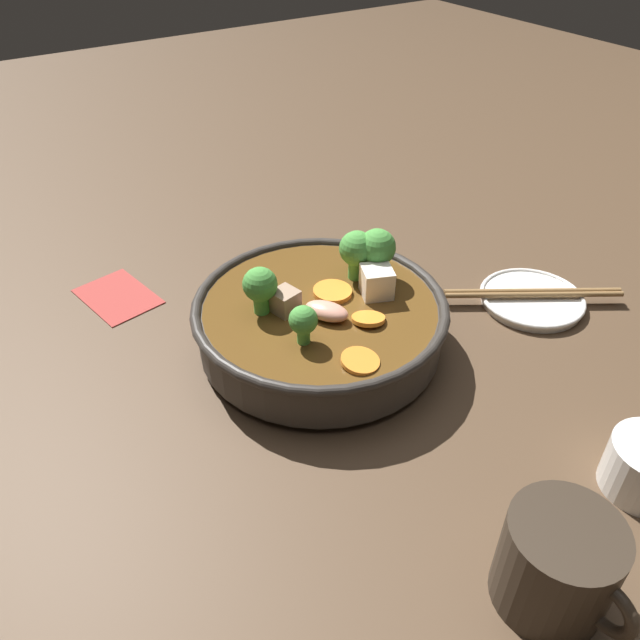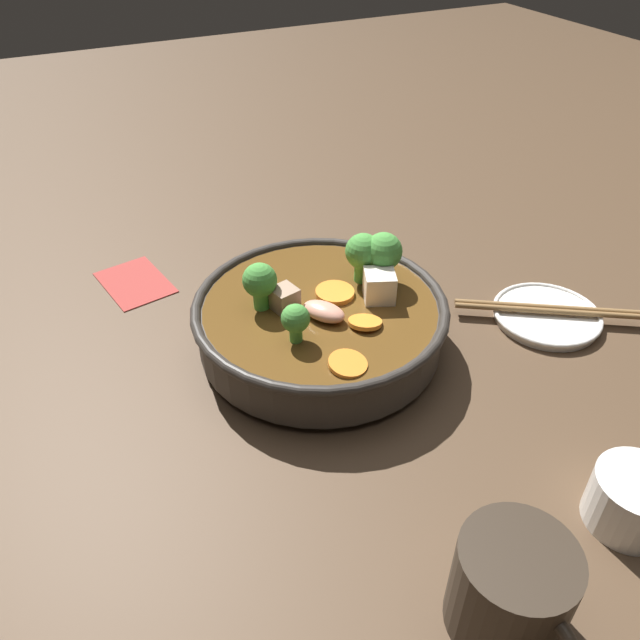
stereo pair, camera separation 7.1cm
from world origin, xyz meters
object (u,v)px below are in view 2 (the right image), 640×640
tea_cup (633,500)px  chopsticks_pair (548,309)px  side_saucer (546,315)px  dark_mug (512,590)px  stirfry_bowl (321,317)px

tea_cup → chopsticks_pair: (-0.25, 0.14, -0.01)m
tea_cup → chopsticks_pair: tea_cup is taller
side_saucer → chopsticks_pair: chopsticks_pair is taller
dark_mug → stirfry_bowl: bearing=177.0°
chopsticks_pair → stirfry_bowl: bearing=-105.2°
tea_cup → chopsticks_pair: size_ratio=0.37×
tea_cup → dark_mug: size_ratio=0.67×
tea_cup → dark_mug: bearing=-81.0°
stirfry_bowl → tea_cup: size_ratio=3.87×
tea_cup → dark_mug: 0.16m
stirfry_bowl → dark_mug: 0.35m
dark_mug → chopsticks_pair: size_ratio=0.55×
dark_mug → side_saucer: bearing=133.4°
stirfry_bowl → tea_cup: stirfry_bowl is taller
side_saucer → tea_cup: tea_cup is taller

